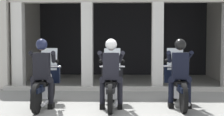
% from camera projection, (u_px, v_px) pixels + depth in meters
% --- Properties ---
extents(ground_plane, '(80.00, 80.00, 0.00)m').
position_uv_depth(ground_plane, '(115.00, 89.00, 10.68)').
color(ground_plane, gray).
extents(station_building, '(7.72, 4.54, 3.30)m').
position_uv_depth(station_building, '(123.00, 26.00, 12.86)').
color(station_building, black).
rests_on(station_building, ground).
extents(kerb_strip, '(7.22, 0.24, 0.12)m').
position_uv_depth(kerb_strip, '(122.00, 89.00, 10.26)').
color(kerb_strip, '#B7B5AD').
rests_on(kerb_strip, ground).
extents(motorcycle_left, '(0.62, 2.04, 1.35)m').
position_uv_depth(motorcycle_left, '(45.00, 85.00, 7.98)').
color(motorcycle_left, black).
rests_on(motorcycle_left, ground).
extents(police_officer_left, '(0.63, 0.61, 1.58)m').
position_uv_depth(police_officer_left, '(42.00, 67.00, 7.67)').
color(police_officer_left, black).
rests_on(police_officer_left, ground).
extents(motorcycle_center, '(0.62, 2.04, 1.35)m').
position_uv_depth(motorcycle_center, '(112.00, 85.00, 7.95)').
color(motorcycle_center, black).
rests_on(motorcycle_center, ground).
extents(police_officer_center, '(0.63, 0.61, 1.58)m').
position_uv_depth(police_officer_center, '(111.00, 67.00, 7.64)').
color(police_officer_center, black).
rests_on(police_officer_center, ground).
extents(motorcycle_right, '(0.62, 2.04, 1.35)m').
position_uv_depth(motorcycle_right, '(178.00, 84.00, 8.04)').
color(motorcycle_right, black).
rests_on(motorcycle_right, ground).
extents(police_officer_right, '(0.63, 0.61, 1.58)m').
position_uv_depth(police_officer_right, '(180.00, 67.00, 7.73)').
color(police_officer_right, black).
rests_on(police_officer_right, ground).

